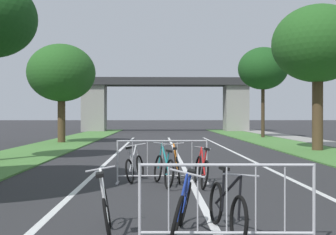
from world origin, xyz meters
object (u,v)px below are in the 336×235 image
at_px(bicycle_teal_1, 164,170).
at_px(bicycle_blue_3, 182,209).
at_px(tree_right_oak_near, 318,45).
at_px(bicycle_orange_5, 177,166).
at_px(tree_left_pine_far, 61,73).
at_px(bicycle_silver_2, 135,167).
at_px(tree_right_oak_mid, 263,69).
at_px(bicycle_black_0, 226,208).
at_px(bicycle_red_4, 201,170).
at_px(bicycle_white_6, 106,210).
at_px(crowd_barrier_nearest, 227,206).
at_px(crowd_barrier_second, 162,162).

relative_size(bicycle_teal_1, bicycle_blue_3, 0.98).
distance_m(tree_right_oak_near, bicycle_orange_5, 12.08).
height_order(bicycle_teal_1, bicycle_orange_5, bicycle_teal_1).
height_order(tree_left_pine_far, bicycle_silver_2, tree_left_pine_far).
bearing_deg(bicycle_teal_1, tree_right_oak_near, 39.04).
bearing_deg(bicycle_teal_1, tree_right_oak_mid, 56.61).
bearing_deg(tree_right_oak_near, tree_left_pine_far, 155.04).
xyz_separation_m(tree_left_pine_far, bicycle_blue_3, (6.09, -19.82, -3.82)).
height_order(tree_left_pine_far, bicycle_black_0, tree_left_pine_far).
bearing_deg(bicycle_teal_1, bicycle_red_4, -16.06).
bearing_deg(tree_left_pine_far, bicycle_orange_5, -67.27).
bearing_deg(bicycle_silver_2, bicycle_white_6, -79.30).
distance_m(tree_right_oak_near, bicycle_blue_3, 16.07).
height_order(bicycle_teal_1, bicycle_white_6, bicycle_teal_1).
relative_size(bicycle_blue_3, bicycle_orange_5, 1.06).
relative_size(bicycle_red_4, bicycle_orange_5, 1.06).
distance_m(tree_right_oak_near, bicycle_white_6, 16.55).
relative_size(crowd_barrier_nearest, bicycle_black_0, 1.31).
distance_m(crowd_barrier_nearest, bicycle_teal_1, 4.74).
bearing_deg(crowd_barrier_nearest, tree_right_oak_near, 65.18).
xyz_separation_m(tree_right_oak_near, bicycle_black_0, (-6.46, -13.57, -4.58)).
height_order(tree_right_oak_near, bicycle_blue_3, tree_right_oak_near).
bearing_deg(bicycle_blue_3, bicycle_silver_2, -70.20).
relative_size(tree_left_pine_far, tree_right_oak_mid, 0.89).
bearing_deg(bicycle_blue_3, bicycle_black_0, -159.70).
height_order(tree_right_oak_near, bicycle_red_4, tree_right_oak_near).
xyz_separation_m(crowd_barrier_nearest, bicycle_blue_3, (-0.53, 0.49, -0.15)).
xyz_separation_m(bicycle_silver_2, bicycle_white_6, (-0.12, -4.98, 0.01)).
bearing_deg(crowd_barrier_nearest, bicycle_red_4, 87.97).
xyz_separation_m(tree_right_oak_near, tree_right_oak_mid, (0.36, 11.60, 0.17)).
distance_m(bicycle_teal_1, bicycle_blue_3, 4.20).
height_order(bicycle_black_0, bicycle_orange_5, bicycle_orange_5).
distance_m(bicycle_blue_3, bicycle_red_4, 4.21).
bearing_deg(crowd_barrier_second, bicycle_silver_2, 147.61).
bearing_deg(bicycle_orange_5, bicycle_teal_1, -115.94).
bearing_deg(bicycle_black_0, crowd_barrier_nearest, 73.61).
relative_size(crowd_barrier_nearest, bicycle_red_4, 1.30).
bearing_deg(bicycle_orange_5, bicycle_blue_3, -92.00).
distance_m(bicycle_black_0, bicycle_blue_3, 0.64).
xyz_separation_m(bicycle_orange_5, bicycle_white_6, (-1.18, -4.90, -0.01)).
bearing_deg(bicycle_blue_3, bicycle_red_4, -90.01).
relative_size(crowd_barrier_nearest, bicycle_silver_2, 1.42).
xyz_separation_m(crowd_barrier_nearest, bicycle_silver_2, (-1.44, 5.48, -0.17)).
distance_m(tree_left_pine_far, crowd_barrier_nearest, 21.67).
relative_size(tree_left_pine_far, bicycle_silver_2, 3.74).
bearing_deg(bicycle_silver_2, tree_right_oak_near, 59.47).
relative_size(tree_right_oak_near, bicycle_blue_3, 3.88).
xyz_separation_m(tree_right_oak_mid, crowd_barrier_second, (-7.66, -20.73, -4.59)).
bearing_deg(tree_right_oak_near, bicycle_teal_1, -127.48).
distance_m(bicycle_red_4, bicycle_orange_5, 0.92).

